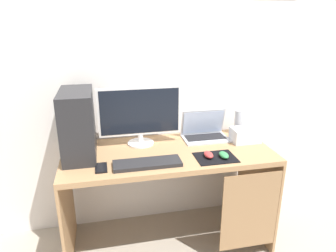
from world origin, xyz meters
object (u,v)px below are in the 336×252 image
object	(u,v)px
pc_tower	(78,124)
mouse_right	(224,155)
speaker	(239,122)
mouse_left	(209,155)
projector	(245,135)
keyboard	(147,163)
cell_phone	(101,168)
laptop	(205,133)
monitor	(140,115)

from	to	relation	value
pc_tower	mouse_right	world-z (taller)	pc_tower
speaker	mouse_right	world-z (taller)	speaker
speaker	mouse_left	bearing A→B (deg)	-135.39
projector	keyboard	distance (m)	0.79
keyboard	cell_phone	size ratio (longest dim) A/B	3.23
laptop	speaker	size ratio (longest dim) A/B	1.75
projector	cell_phone	size ratio (longest dim) A/B	1.54
pc_tower	keyboard	bearing A→B (deg)	-30.61
speaker	keyboard	bearing A→B (deg)	-153.42
monitor	laptop	bearing A→B (deg)	2.10
monitor	mouse_right	distance (m)	0.63
projector	keyboard	world-z (taller)	projector
laptop	cell_phone	bearing A→B (deg)	-155.79
laptop	keyboard	bearing A→B (deg)	-143.84
keyboard	mouse_left	distance (m)	0.40
projector	monitor	bearing A→B (deg)	171.60
pc_tower	laptop	bearing A→B (deg)	7.49
projector	keyboard	xyz separation A→B (m)	(-0.76, -0.23, -0.04)
pc_tower	keyboard	distance (m)	0.51
pc_tower	speaker	xyz separation A→B (m)	(1.19, 0.15, -0.12)
monitor	mouse_left	size ratio (longest dim) A/B	6.01
laptop	mouse_right	world-z (taller)	laptop
laptop	keyboard	world-z (taller)	laptop
pc_tower	monitor	bearing A→B (deg)	13.66
monitor	mouse_left	xyz separation A→B (m)	(0.40, -0.32, -0.20)
pc_tower	mouse_left	distance (m)	0.86
speaker	mouse_left	size ratio (longest dim) A/B	1.99
mouse_right	cell_phone	distance (m)	0.78
pc_tower	cell_phone	xyz separation A→B (m)	(0.13, -0.23, -0.21)
projector	keyboard	size ratio (longest dim) A/B	0.48
pc_tower	speaker	size ratio (longest dim) A/B	2.26
monitor	projector	size ratio (longest dim) A/B	2.89
monitor	projector	distance (m)	0.78
mouse_right	mouse_left	bearing A→B (deg)	165.26
pc_tower	keyboard	world-z (taller)	pc_tower
laptop	mouse_left	distance (m)	0.35
pc_tower	laptop	xyz separation A→B (m)	(0.90, 0.12, -0.17)
speaker	mouse_right	distance (m)	0.49
monitor	cell_phone	world-z (taller)	monitor
pc_tower	mouse_left	size ratio (longest dim) A/B	4.51
laptop	monitor	bearing A→B (deg)	-177.90
cell_phone	speaker	bearing A→B (deg)	19.61
speaker	mouse_right	size ratio (longest dim) A/B	1.99
pc_tower	monitor	world-z (taller)	pc_tower
pc_tower	speaker	distance (m)	1.20
laptop	cell_phone	xyz separation A→B (m)	(-0.77, -0.35, -0.04)
monitor	cell_phone	xyz separation A→B (m)	(-0.28, -0.33, -0.22)
projector	mouse_left	bearing A→B (deg)	-149.42
speaker	cell_phone	world-z (taller)	speaker
cell_phone	keyboard	bearing A→B (deg)	-2.66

